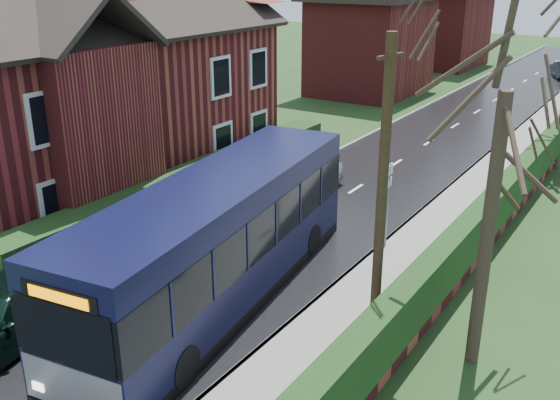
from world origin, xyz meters
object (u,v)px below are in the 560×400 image
Objects in this scene: telegraph_pole at (382,191)px; bus_stop_sign at (388,194)px; car_silver at (303,177)px; brick_house at (87,76)px; bus at (218,242)px.

bus_stop_sign is at bearing 121.96° from telegraph_pole.
brick_house is at bearing -144.00° from car_silver.
bus_stop_sign reaches higher than car_silver.
bus_stop_sign is 4.81m from telegraph_pole.
brick_house is at bearing 177.06° from telegraph_pole.
car_silver is at bearing 142.71° from telegraph_pole.
bus_stop_sign is at bearing 57.20° from bus.
bus is at bearing -119.85° from bus_stop_sign.
bus_stop_sign is 0.40× the size of telegraph_pole.
telegraph_pole is at bearing -14.06° from brick_house.
bus_stop_sign is at bearing -23.34° from car_silver.
telegraph_pole is at bearing -74.14° from bus_stop_sign.
bus reaches higher than car_silver.
car_silver is 5.70m from bus_stop_sign.
bus is 5.70m from bus_stop_sign.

